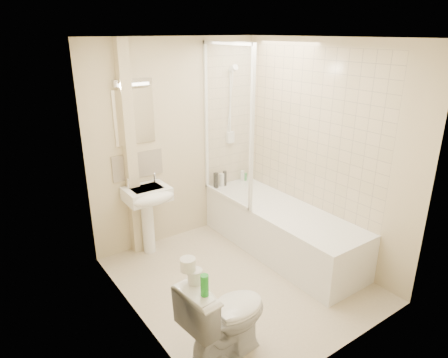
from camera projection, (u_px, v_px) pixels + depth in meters
floor at (240, 279)px, 4.19m from camera, size 2.50×2.50×0.00m
wall_back at (177, 143)px, 4.73m from camera, size 2.20×0.02×2.40m
wall_left at (133, 199)px, 3.18m from camera, size 0.02×2.50×2.40m
wall_right at (321, 153)px, 4.37m from camera, size 0.02×2.50×2.40m
ceiling at (244, 38)px, 3.35m from camera, size 2.20×2.50×0.02m
tile_back at (229, 117)px, 5.05m from camera, size 0.70×0.01×1.75m
tile_right at (308, 129)px, 4.44m from camera, size 0.01×2.10×1.75m
pipe_boxing at (130, 153)px, 4.35m from camera, size 0.12×0.12×2.40m
splashback at (138, 165)px, 4.50m from camera, size 0.60×0.02×0.30m
mirror at (134, 117)px, 4.30m from camera, size 0.46×0.01×0.60m
strip_light at (132, 82)px, 4.16m from camera, size 0.42×0.07×0.07m
bathtub at (281, 228)px, 4.65m from camera, size 0.70×2.10×0.55m
shower_screen at (227, 125)px, 4.51m from camera, size 0.04×0.92×1.80m
shower_fixture at (231, 108)px, 4.97m from camera, size 0.10×0.16×0.99m
pedestal_sink at (149, 202)px, 4.46m from camera, size 0.48×0.46×0.93m
bottle_black_a at (216, 180)px, 5.12m from camera, size 0.06×0.06×0.20m
bottle_white_a at (222, 180)px, 5.17m from camera, size 0.06×0.06×0.17m
bottle_black_b at (225, 178)px, 5.19m from camera, size 0.05×0.05×0.20m
bottle_white_b at (242, 176)px, 5.36m from camera, size 0.06×0.06×0.14m
bottle_green at (245, 177)px, 5.39m from camera, size 0.06×0.06×0.10m
toilet at (225, 316)px, 3.11m from camera, size 0.56×0.80×0.73m
toilet_roll_lower at (195, 276)px, 2.89m from camera, size 0.11×0.11×0.11m
toilet_roll_upper at (188, 264)px, 2.85m from camera, size 0.11×0.11×0.09m
green_bottle at (205, 285)px, 2.74m from camera, size 0.06×0.06×0.16m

